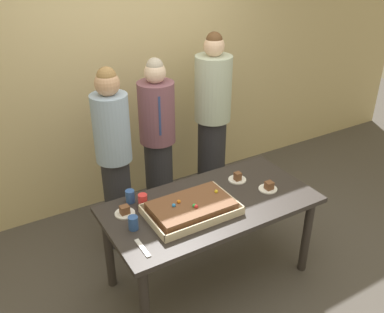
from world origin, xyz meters
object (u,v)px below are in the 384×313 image
plated_slice_far_left (268,187)px  person_striped_tie_right (212,119)px  party_table (211,213)px  plated_slice_near_left (125,212)px  sheet_cake (191,208)px  drink_cup_nearest (133,223)px  person_green_shirt_behind (114,159)px  plated_slice_near_right (237,178)px  drink_cup_middle (143,200)px  drink_cup_far_end (130,196)px  person_serving_front (158,141)px  cake_server_utensil (143,248)px

plated_slice_far_left → person_striped_tie_right: (0.19, 1.11, 0.15)m
party_table → plated_slice_near_left: (-0.63, 0.19, 0.12)m
plated_slice_near_left → person_striped_tie_right: 1.56m
sheet_cake → drink_cup_nearest: 0.44m
person_green_shirt_behind → plated_slice_near_right: bearing=35.2°
drink_cup_middle → person_green_shirt_behind: (0.01, 0.57, 0.09)m
party_table → drink_cup_nearest: (-0.64, 0.00, 0.15)m
party_table → drink_cup_middle: (-0.47, 0.22, 0.15)m
drink_cup_nearest → drink_cup_far_end: size_ratio=1.00×
person_serving_front → cake_server_utensil: bearing=-17.2°
person_serving_front → plated_slice_near_left: bearing=-26.4°
drink_cup_nearest → person_striped_tie_right: bearing=37.9°
sheet_cake → plated_slice_near_right: size_ratio=4.40×
plated_slice_near_right → drink_cup_middle: drink_cup_middle is taller
plated_slice_near_right → sheet_cake: bearing=-160.3°
person_striped_tie_right → plated_slice_far_left: bearing=29.9°
drink_cup_far_end → person_green_shirt_behind: (0.07, 0.47, 0.09)m
person_serving_front → sheet_cake: bearing=0.0°
drink_cup_middle → cake_server_utensil: bearing=-115.3°
person_green_shirt_behind → cake_server_utensil: bearing=-29.3°
cake_server_utensil → person_serving_front: bearing=59.2°
cake_server_utensil → person_green_shirt_behind: size_ratio=0.12×
plated_slice_near_left → plated_slice_near_right: bearing=-1.9°
drink_cup_far_end → sheet_cake: bearing=-47.9°
plated_slice_near_left → cake_server_utensil: 0.42m
sheet_cake → plated_slice_near_left: (-0.43, 0.23, -0.02)m
drink_cup_nearest → person_green_shirt_behind: size_ratio=0.06×
sheet_cake → person_green_shirt_behind: size_ratio=0.39×
sheet_cake → drink_cup_nearest: bearing=174.5°
plated_slice_near_right → drink_cup_nearest: (-1.01, -0.16, 0.03)m
person_serving_front → person_striped_tie_right: bearing=106.1°
plated_slice_near_left → person_green_shirt_behind: (0.17, 0.60, 0.11)m
plated_slice_near_left → drink_cup_middle: bearing=10.1°
cake_server_utensil → person_serving_front: size_ratio=0.12×
party_table → plated_slice_far_left: (0.49, -0.08, 0.12)m
person_serving_front → person_green_shirt_behind: 0.55m
person_green_shirt_behind → person_striped_tie_right: bearing=84.5°
plated_slice_near_right → person_green_shirt_behind: bearing=142.5°
person_green_shirt_behind → drink_cup_middle: bearing=-18.0°
sheet_cake → plated_slice_near_left: 0.49m
plated_slice_far_left → person_green_shirt_behind: person_green_shirt_behind is taller
drink_cup_far_end → person_serving_front: person_serving_front is taller
cake_server_utensil → person_serving_front: (0.73, 1.22, 0.09)m
sheet_cake → person_serving_front: bearing=76.5°
sheet_cake → person_serving_front: (0.25, 1.04, 0.05)m
plated_slice_near_left → cake_server_utensil: size_ratio=0.75×
party_table → drink_cup_middle: 0.54m
plated_slice_near_left → drink_cup_nearest: bearing=-94.7°
plated_slice_near_left → person_serving_front: person_serving_front is taller
plated_slice_near_left → drink_cup_middle: (0.16, 0.03, 0.03)m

